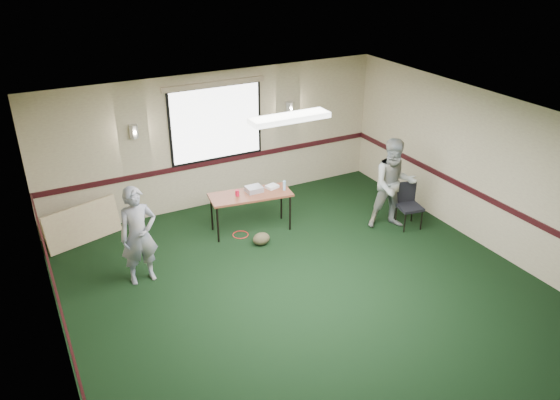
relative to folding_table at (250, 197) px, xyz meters
name	(u,v)px	position (x,y,z in m)	size (l,w,h in m)	color
ground	(320,306)	(-0.07, -2.60, -0.69)	(8.00, 8.00, 0.00)	black
room_shell	(257,161)	(-0.07, -0.48, 0.89)	(8.00, 8.02, 8.00)	tan
folding_table	(250,197)	(0.00, 0.00, 0.00)	(1.56, 0.80, 0.75)	#602D1B
projector	(254,189)	(0.10, 0.06, 0.10)	(0.29, 0.24, 0.10)	#9C9CA4
game_console	(272,187)	(0.47, 0.05, 0.08)	(0.21, 0.17, 0.05)	white
red_cup	(237,193)	(-0.25, 0.03, 0.11)	(0.08, 0.08, 0.11)	#BA0C28
water_bottle	(284,186)	(0.63, -0.14, 0.14)	(0.05, 0.05, 0.18)	#8ABBE1
duffel_bag	(261,239)	(-0.07, -0.57, -0.58)	(0.32, 0.24, 0.22)	#403725
cable_coil	(241,235)	(-0.26, -0.10, -0.68)	(0.30, 0.30, 0.01)	red
folded_table	(83,224)	(-2.84, 1.00, -0.34)	(1.37, 0.06, 0.70)	tan
conference_chair	(408,201)	(2.70, -1.18, -0.20)	(0.48, 0.50, 0.84)	black
person_left	(139,236)	(-2.22, -0.69, 0.12)	(0.59, 0.39, 1.62)	#394D7F
person_right	(394,184)	(2.40, -1.09, 0.18)	(0.84, 0.66, 1.74)	#6C85A8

